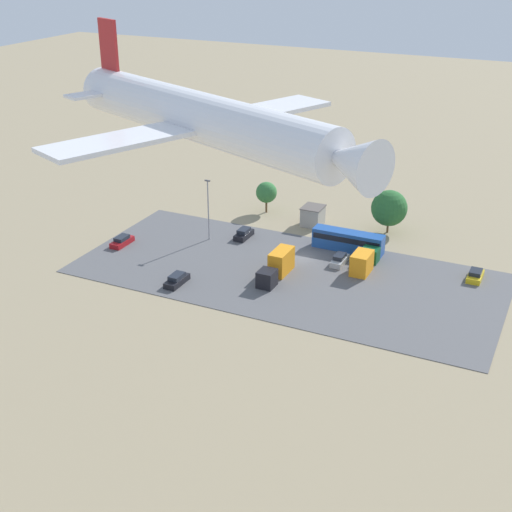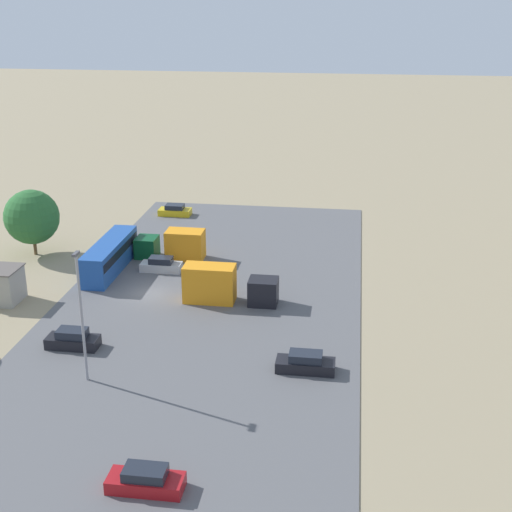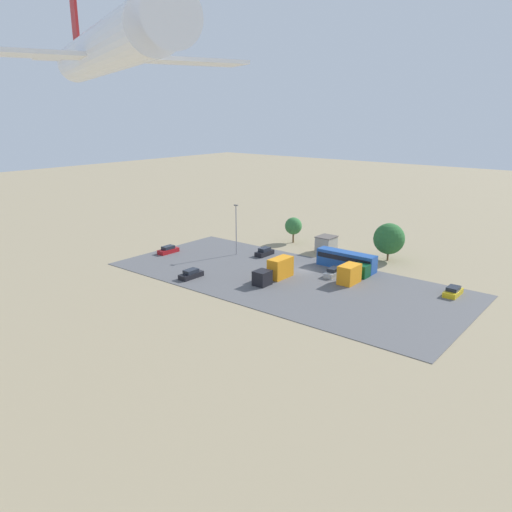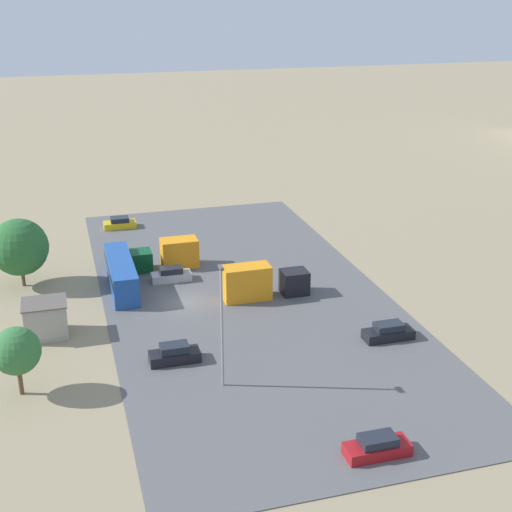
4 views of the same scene
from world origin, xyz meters
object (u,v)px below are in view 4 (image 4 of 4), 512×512
(parked_car_1, at_px, (175,354))
(shed_building, at_px, (46,319))
(parked_car_2, at_px, (171,275))
(parked_truck_1, at_px, (260,282))
(parked_truck_0, at_px, (169,255))
(parked_car_3, at_px, (377,447))
(parked_car_4, at_px, (120,223))
(parked_car_0, at_px, (388,332))
(bus, at_px, (121,273))

(parked_car_1, bearing_deg, shed_building, -128.18)
(parked_car_1, height_order, parked_car_2, parked_car_1)
(parked_truck_1, bearing_deg, parked_truck_0, -144.98)
(parked_car_2, bearing_deg, parked_car_3, 13.65)
(parked_car_3, bearing_deg, parked_truck_0, 11.64)
(shed_building, relative_size, parked_car_3, 0.88)
(parked_car_1, relative_size, parked_car_2, 1.00)
(shed_building, xyz_separation_m, parked_car_4, (-28.88, 9.53, -0.99))
(parked_car_0, xyz_separation_m, parked_car_4, (-38.15, -19.85, -0.04))
(parked_car_3, bearing_deg, parked_car_0, -28.33)
(bus, height_order, parked_car_4, bus)
(bus, height_order, parked_truck_0, parked_truck_0)
(parked_car_0, bearing_deg, parked_car_3, 151.67)
(parked_car_1, distance_m, parked_truck_0, 21.67)
(parked_car_1, relative_size, parked_truck_1, 0.48)
(shed_building, height_order, parked_car_0, shed_building)
(bus, relative_size, parked_truck_1, 1.28)
(parked_car_1, bearing_deg, parked_truck_1, 135.14)
(bus, relative_size, parked_car_0, 2.49)
(parked_car_3, xyz_separation_m, parked_truck_1, (-27.08, -0.27, 1.00))
(parked_car_1, height_order, parked_car_3, parked_car_1)
(parked_car_3, bearing_deg, parked_car_1, 33.69)
(parked_truck_1, bearing_deg, bus, -115.40)
(bus, xyz_separation_m, parked_car_2, (-0.50, 5.29, -1.06))
(parked_car_3, relative_size, parked_car_4, 1.08)
(parked_truck_0, bearing_deg, parked_car_2, 173.60)
(parked_car_0, height_order, parked_car_4, parked_car_0)
(parked_car_4, bearing_deg, parked_car_3, -167.67)
(parked_car_4, xyz_separation_m, parked_truck_1, (26.25, 11.39, 1.02))
(shed_building, bearing_deg, parked_car_0, 72.49)
(parked_car_3, height_order, parked_truck_1, parked_truck_1)
(bus, height_order, parked_car_0, bus)
(parked_car_1, bearing_deg, bus, -171.30)
(shed_building, distance_m, parked_truck_1, 21.08)
(parked_car_0, height_order, parked_car_3, parked_car_0)
(shed_building, distance_m, bus, 11.76)
(parked_car_1, bearing_deg, parked_car_0, 86.42)
(parked_car_0, distance_m, parked_car_3, 17.25)
(parked_car_3, bearing_deg, bus, 22.05)
(parked_car_3, relative_size, parked_truck_0, 0.60)
(shed_building, bearing_deg, parked_truck_1, 97.17)
(shed_building, height_order, parked_truck_0, shed_building)
(parked_car_1, height_order, parked_truck_1, parked_truck_1)
(parked_car_2, bearing_deg, parked_car_0, 41.30)
(bus, height_order, parked_car_3, bus)
(parked_car_4, height_order, parked_truck_1, parked_truck_1)
(parked_car_0, relative_size, parked_car_2, 1.07)
(parked_car_4, relative_size, parked_truck_0, 0.55)
(parked_car_1, bearing_deg, parked_car_2, 171.25)
(bus, bearing_deg, parked_car_4, 84.67)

